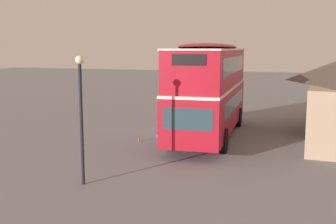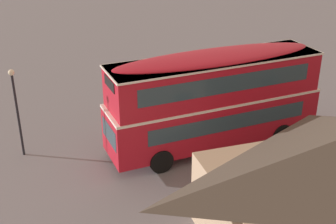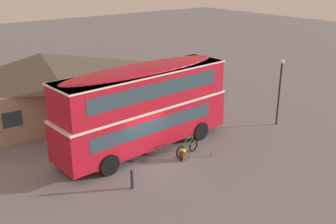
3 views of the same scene
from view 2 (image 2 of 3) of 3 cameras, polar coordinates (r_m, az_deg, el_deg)
name	(u,v)px [view 2 (image 2 of 3)]	position (r m, az deg, el deg)	size (l,w,h in m)	color
ground_plane	(215,130)	(24.05, 5.98, -2.28)	(120.00, 120.00, 0.00)	slate
double_decker_bus	(214,97)	(21.36, 5.86, 1.92)	(10.54, 3.18, 4.79)	black
touring_bicycle	(173,125)	(23.58, 0.62, -1.71)	(1.75, 0.63, 0.99)	black
backpack_on_ground	(181,122)	(24.14, 1.70, -1.30)	(0.30, 0.30, 0.53)	#592D19
water_bottle_blue_sports	(172,126)	(24.06, 0.55, -1.84)	(0.06, 0.06, 0.22)	#338CBF
water_bottle_red_squeeze	(150,125)	(24.21, -2.30, -1.64)	(0.07, 0.07, 0.26)	#D84C33
street_lamp	(16,103)	(21.59, -18.64, 1.06)	(0.28, 0.28, 4.31)	black
kerb_bollard	(236,104)	(26.04, 8.62, 1.02)	(0.16, 0.16, 0.97)	#333338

